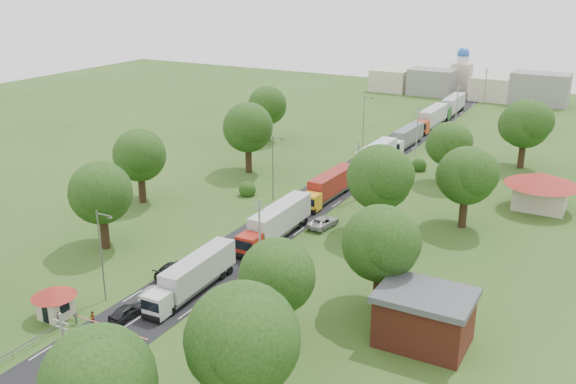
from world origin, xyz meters
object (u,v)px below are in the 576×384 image
Objects in this scene: boom_barrier at (100,324)px; car_lane_mid at (156,293)px; guard_booth at (54,298)px; car_lane_front at (127,311)px; truck_0 at (193,275)px; pedestrian_near at (93,319)px; info_sign at (388,158)px.

boom_barrier is 7.80m from car_lane_mid.
car_lane_front is (6.20, 3.36, -1.47)m from guard_booth.
boom_barrier is 0.67× the size of truck_0.
boom_barrier is 5.98m from guard_booth.
car_lane_front is at bearing -109.68° from truck_0.
truck_0 is 3.40× the size of car_lane_mid.
car_lane_front is at bearing 28.44° from guard_booth.
guard_booth reaches higher than car_lane_front.
truck_0 is 11.24m from pedestrian_near.
info_sign reaches higher than guard_booth.
truck_0 is 7.97m from car_lane_front.
guard_booth reaches higher than boom_barrier.
info_sign is 57.03m from car_lane_front.
boom_barrier is at bearing -105.60° from truck_0.
truck_0 is at bearing 57.91° from pedestrian_near.
truck_0 reaches higher than pedestrian_near.
info_sign reaches higher than car_lane_mid.
car_lane_front is at bearing 49.24° from pedestrian_near.
car_lane_mid is (0.36, 7.79, -0.22)m from boom_barrier.
car_lane_front is 3.37m from pedestrian_near.
guard_booth is at bearing 177.77° from pedestrian_near.
car_lane_mid reaches higher than boom_barrier.
guard_booth is 1.07× the size of info_sign.
info_sign reaches higher than boom_barrier.
car_lane_mid is at bearing -96.77° from info_sign.
car_lane_mid is (-2.65, -2.96, -1.36)m from truck_0.
pedestrian_near reaches higher than boom_barrier.
guard_booth is at bearing -101.68° from info_sign.
truck_0 reaches higher than boom_barrier.
guard_booth is at bearing 58.15° from car_lane_mid.
boom_barrier is 2.25× the size of info_sign.
info_sign is 52.63m from car_lane_mid.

